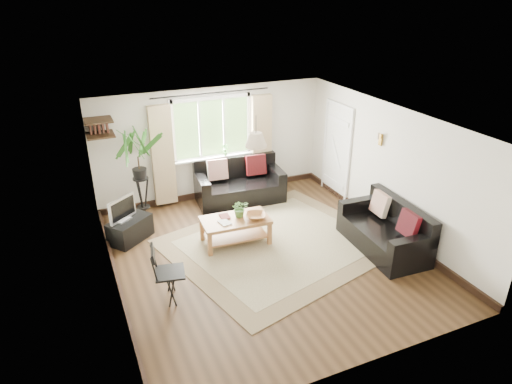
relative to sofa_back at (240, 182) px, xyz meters
name	(u,v)px	position (x,y,z in m)	size (l,w,h in m)	color
floor	(265,255)	(-0.41, -2.23, -0.43)	(5.50, 5.50, 0.00)	black
ceiling	(266,122)	(-0.41, -2.23, 1.97)	(5.50, 5.50, 0.00)	white
wall_back	(212,144)	(-0.41, 0.52, 0.77)	(5.00, 0.02, 2.40)	silver
wall_front	(367,287)	(-0.41, -4.98, 0.77)	(5.00, 0.02, 2.40)	silver
wall_left	(108,222)	(-2.91, -2.23, 0.77)	(0.02, 5.50, 2.40)	silver
wall_right	(389,170)	(2.09, -2.23, 0.77)	(0.02, 5.50, 2.40)	silver
rug	(278,244)	(-0.03, -1.98, -0.42)	(3.66, 3.14, 0.02)	beige
window	(212,128)	(-0.41, 0.48, 1.12)	(2.50, 0.16, 2.16)	white
door	(337,152)	(2.06, -0.53, 0.57)	(0.06, 0.96, 2.06)	silver
corner_shelf	(99,128)	(-2.66, 0.27, 1.46)	(0.50, 0.50, 0.34)	black
pendant_lamp	(256,136)	(-0.41, -1.83, 1.62)	(0.36, 0.36, 0.54)	beige
wall_sconce	(379,138)	(2.02, -1.93, 1.31)	(0.12, 0.12, 0.28)	beige
sofa_back	(240,182)	(0.00, 0.00, 0.00)	(1.84, 0.92, 0.86)	black
sofa_right	(384,228)	(1.59, -2.85, -0.02)	(0.87, 1.74, 0.82)	black
coffee_table	(235,231)	(-0.73, -1.62, -0.19)	(1.21, 0.66, 0.49)	brown
table_plant	(240,208)	(-0.61, -1.57, 0.23)	(0.30, 0.26, 0.33)	#42702D
bowl	(256,216)	(-0.38, -1.75, 0.11)	(0.36, 0.36, 0.09)	brown
book_a	(220,224)	(-1.04, -1.71, 0.07)	(0.17, 0.24, 0.02)	silver
book_b	(220,217)	(-0.96, -1.48, 0.07)	(0.17, 0.23, 0.02)	brown
tv_stand	(130,229)	(-2.46, -0.75, -0.22)	(0.79, 0.44, 0.42)	black
tv	(122,209)	(-2.55, -0.75, 0.22)	(0.61, 0.20, 0.46)	#A5A5AA
palm_stand	(140,175)	(-2.05, 0.11, 0.48)	(0.71, 0.71, 1.82)	black
folding_chair	(170,273)	(-2.19, -2.75, 0.02)	(0.47, 0.47, 0.90)	black
sill_plant	(225,150)	(-0.16, 0.40, 0.63)	(0.14, 0.10, 0.27)	#2D6023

